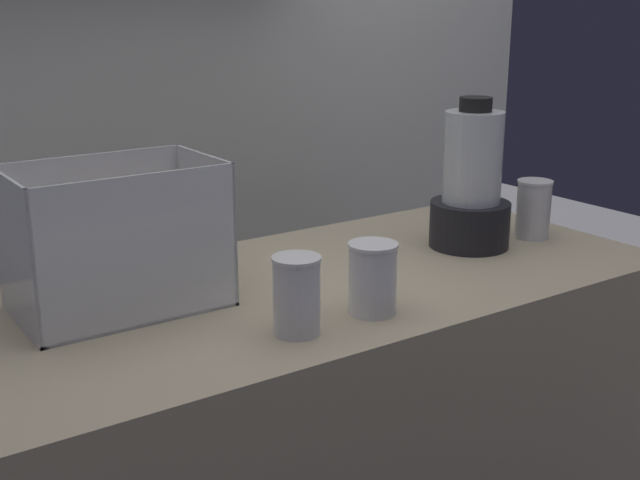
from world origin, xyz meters
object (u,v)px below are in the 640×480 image
carrot_display_bin (122,263)px  juice_cup_pomegranate_far_left (297,300)px  blender_pitcher (471,189)px  juice_cup_carrot_left (373,283)px  juice_cup_mango_middle (533,213)px

carrot_display_bin → juice_cup_pomegranate_far_left: (0.19, -0.28, -0.02)m
blender_pitcher → juice_cup_carrot_left: 0.47m
blender_pitcher → juice_cup_mango_middle: size_ratio=2.46×
carrot_display_bin → blender_pitcher: blender_pitcher is taller
juice_cup_pomegranate_far_left → juice_cup_carrot_left: 0.16m
carrot_display_bin → juice_cup_pomegranate_far_left: carrot_display_bin is taller
carrot_display_bin → blender_pitcher: 0.77m
juice_cup_pomegranate_far_left → juice_cup_mango_middle: (0.75, 0.17, 0.00)m
juice_cup_pomegranate_far_left → juice_cup_mango_middle: size_ratio=0.99×
juice_cup_carrot_left → blender_pitcher: bearing=25.1°
carrot_display_bin → blender_pitcher: size_ratio=1.08×
carrot_display_bin → juice_cup_carrot_left: (0.34, -0.27, -0.03)m
carrot_display_bin → juice_cup_mango_middle: size_ratio=2.65×
carrot_display_bin → blender_pitcher: (0.77, -0.08, 0.05)m
juice_cup_pomegranate_far_left → juice_cup_mango_middle: juice_cup_mango_middle is taller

